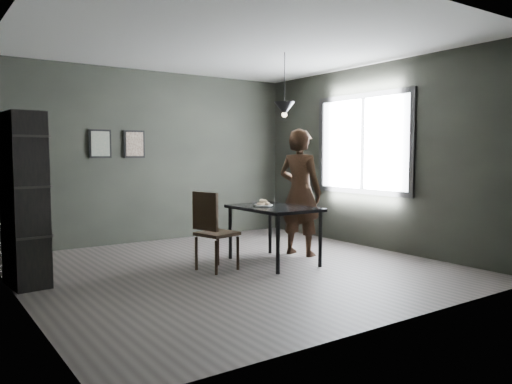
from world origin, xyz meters
TOP-DOWN VIEW (x-y plane):
  - ground at (0.00, 0.00)m, footprint 5.00×5.00m
  - back_wall at (0.00, 2.50)m, footprint 5.00×0.10m
  - ceiling at (0.00, 0.00)m, footprint 5.00×5.00m
  - window_assembly at (2.47, 0.20)m, footprint 0.04×1.96m
  - cafe_table at (0.60, 0.00)m, footprint 0.80×1.20m
  - white_plate at (0.51, 0.11)m, footprint 0.23×0.23m
  - donut_pile at (0.51, 0.11)m, footprint 0.20×0.16m
  - woman at (1.21, 0.20)m, footprint 0.64×0.77m
  - wood_chair at (-0.32, 0.05)m, footprint 0.51×0.51m
  - shelf_unit at (-2.32, 0.62)m, footprint 0.41×0.66m
  - pendant_lamp at (0.85, 0.10)m, footprint 0.28×0.28m
  - framed_print_left at (-0.90, 2.47)m, footprint 0.34×0.04m
  - framed_print_right at (-0.35, 2.47)m, footprint 0.34×0.04m

SIDE VIEW (x-z plane):
  - ground at x=0.00m, z-range 0.00..0.00m
  - wood_chair at x=-0.32m, z-range 0.07..1.05m
  - cafe_table at x=0.60m, z-range 0.30..1.05m
  - white_plate at x=0.51m, z-range 0.75..0.76m
  - donut_pile at x=0.51m, z-range 0.75..0.84m
  - woman at x=1.21m, z-range 0.00..1.79m
  - shelf_unit at x=-2.32m, z-range 0.00..1.89m
  - back_wall at x=0.00m, z-range 0.00..2.80m
  - window_assembly at x=2.47m, z-range 0.82..2.38m
  - framed_print_left at x=-0.90m, z-range 1.38..1.82m
  - framed_print_right at x=-0.35m, z-range 1.38..1.82m
  - pendant_lamp at x=0.85m, z-range 1.62..2.48m
  - ceiling at x=0.00m, z-range 2.79..2.81m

